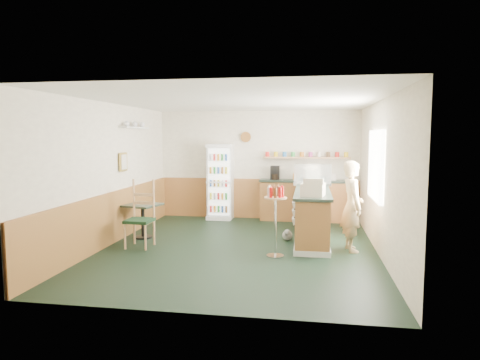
% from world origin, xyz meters
% --- Properties ---
extents(ground, '(6.00, 6.00, 0.00)m').
position_xyz_m(ground, '(0.00, 0.00, 0.00)').
color(ground, black).
rests_on(ground, ground).
extents(room_envelope, '(5.04, 6.02, 2.72)m').
position_xyz_m(room_envelope, '(-0.23, 0.73, 1.52)').
color(room_envelope, '#F0E8CD').
rests_on(room_envelope, ground).
extents(service_counter, '(0.68, 3.01, 1.01)m').
position_xyz_m(service_counter, '(1.35, 1.07, 0.46)').
color(service_counter, '#AA6337').
rests_on(service_counter, ground).
extents(back_counter, '(2.24, 0.42, 1.69)m').
position_xyz_m(back_counter, '(1.19, 2.80, 0.55)').
color(back_counter, '#AA6337').
rests_on(back_counter, ground).
extents(drinks_fridge, '(0.62, 0.53, 1.88)m').
position_xyz_m(drinks_fridge, '(-0.92, 2.74, 0.94)').
color(drinks_fridge, white).
rests_on(drinks_fridge, ground).
extents(display_case, '(0.80, 0.42, 0.46)m').
position_xyz_m(display_case, '(1.35, 1.72, 1.24)').
color(display_case, silver).
rests_on(display_case, service_counter).
extents(cash_register, '(0.46, 0.47, 0.23)m').
position_xyz_m(cash_register, '(1.35, -0.02, 1.12)').
color(cash_register, beige).
rests_on(cash_register, service_counter).
extents(shopkeeper, '(0.49, 0.61, 1.64)m').
position_xyz_m(shopkeeper, '(2.05, 0.15, 0.82)').
color(shopkeeper, tan).
rests_on(shopkeeper, ground).
extents(condiment_stand, '(0.39, 0.39, 1.21)m').
position_xyz_m(condiment_stand, '(0.72, -0.45, 0.82)').
color(condiment_stand, silver).
rests_on(condiment_stand, ground).
extents(newspaper_rack, '(0.09, 0.41, 0.50)m').
position_xyz_m(newspaper_rack, '(0.99, 1.18, 0.48)').
color(newspaper_rack, black).
rests_on(newspaper_rack, ground).
extents(cafe_table, '(0.77, 0.77, 0.70)m').
position_xyz_m(cafe_table, '(-2.05, 0.47, 0.49)').
color(cafe_table, black).
rests_on(cafe_table, ground).
extents(cafe_chair, '(0.48, 0.48, 1.26)m').
position_xyz_m(cafe_chair, '(-1.83, -0.12, 0.66)').
color(cafe_chair, black).
rests_on(cafe_chair, ground).
extents(dog_doorstop, '(0.20, 0.26, 0.24)m').
position_xyz_m(dog_doorstop, '(0.87, 0.72, 0.12)').
color(dog_doorstop, '#969792').
rests_on(dog_doorstop, ground).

